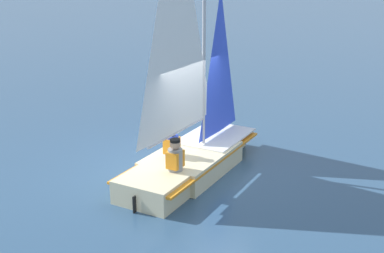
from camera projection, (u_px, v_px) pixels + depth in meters
ground_plane at (192, 172)px, 11.04m from camera, size 260.00×260.00×0.00m
sailboat_main at (191, 137)px, 10.73m from camera, size 2.24×4.54×6.04m
sailor_helm at (172, 149)px, 10.62m from camera, size 0.35×0.38×1.16m
sailor_crew at (175, 164)px, 9.83m from camera, size 0.35×0.38×1.16m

